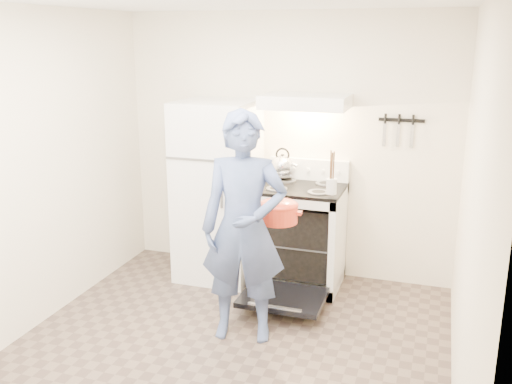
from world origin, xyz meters
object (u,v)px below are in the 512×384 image
refrigerator (218,191)px  stove_body (301,238)px  dutch_oven (278,213)px  person (244,228)px  tea_kettle (282,164)px

refrigerator → stove_body: bearing=1.8°
dutch_oven → person: bearing=-121.8°
tea_kettle → dutch_oven: 1.02m
refrigerator → dutch_oven: (0.81, -0.75, 0.08)m
tea_kettle → dutch_oven: size_ratio=0.81×
refrigerator → tea_kettle: bearing=21.5°
tea_kettle → person: person is taller
tea_kettle → person: size_ratio=0.17×
stove_body → person: person is taller
refrigerator → dutch_oven: bearing=-42.7°
person → dutch_oven: 0.35m
stove_body → person: bearing=-99.6°
refrigerator → stove_body: 0.90m
person → dutch_oven: person is taller
person → refrigerator: bearing=109.7°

